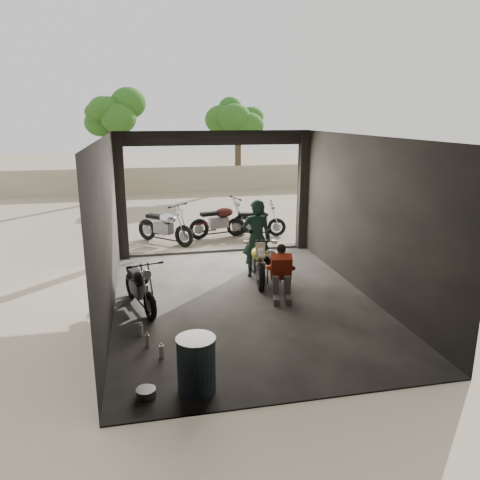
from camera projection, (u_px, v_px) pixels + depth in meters
name	position (u px, v px, depth m)	size (l,w,h in m)	color
ground	(243.00, 300.00, 9.32)	(80.00, 80.00, 0.00)	#7A6D56
garage	(238.00, 232.00, 9.51)	(7.00, 7.13, 3.20)	#2D2B28
boundary_wall	(181.00, 179.00, 22.40)	(18.00, 0.30, 1.20)	gray
tree_left	(109.00, 105.00, 19.50)	(2.20, 2.20, 5.60)	#382B1E
tree_right	(238.00, 115.00, 22.19)	(2.20, 2.20, 5.00)	#382B1E
main_bike	(257.00, 258.00, 10.29)	(0.66, 1.61, 1.07)	beige
left_bike	(139.00, 283.00, 8.81)	(0.62, 1.51, 1.02)	black
outside_bike_a	(165.00, 223.00, 13.31)	(0.72, 1.76, 1.19)	black
outside_bike_b	(220.00, 218.00, 14.03)	(0.72, 1.74, 1.18)	#40120F
outside_bike_c	(256.00, 219.00, 14.14)	(0.64, 1.56, 1.06)	black
rider	(256.00, 239.00, 10.46)	(0.65, 0.43, 1.79)	black
mechanic	(282.00, 275.00, 9.19)	(0.55, 0.75, 1.08)	#AA3116
stool	(272.00, 264.00, 10.29)	(0.35, 0.35, 0.48)	black
helmet	(270.00, 255.00, 10.28)	(0.26, 0.27, 0.24)	silver
oil_drum	(196.00, 366.00, 6.13)	(0.51, 0.51, 0.79)	#37505D
sign_post	(321.00, 189.00, 13.00)	(0.79, 0.08, 2.37)	black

